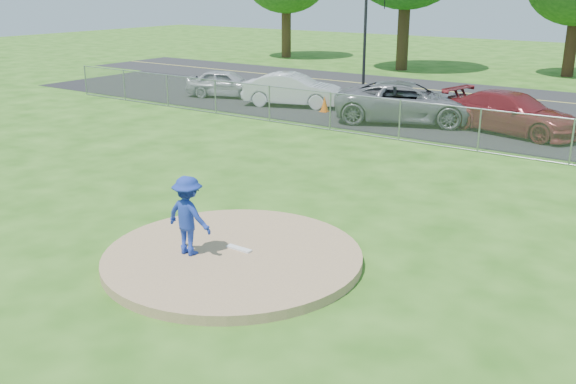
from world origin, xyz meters
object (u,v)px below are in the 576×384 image
Objects in this scene: parked_car_silver at (226,83)px; parked_car_gray at (408,102)px; parked_car_white at (293,90)px; pitcher at (188,216)px; parked_car_darkred at (512,113)px; traffic_cone at (325,104)px; traffic_signal_left at (369,27)px.

parked_car_gray is (10.35, -0.50, 0.14)m from parked_car_silver.
parked_car_white is 0.78× the size of parked_car_gray.
pitcher is at bearing 167.50° from parked_car_gray.
pitcher is at bearing -173.17° from parked_car_darkred.
parked_car_silver is at bearing 68.47° from parked_car_white.
parked_car_gray is (6.10, -0.34, 0.07)m from parked_car_white.
parked_car_silver is at bearing 174.65° from traffic_cone.
parked_car_white is 6.11m from parked_car_gray.
parked_car_silver is (-4.78, -6.28, -2.66)m from traffic_signal_left.
traffic_cone is 0.18× the size of parked_car_silver.
traffic_cone is (1.54, -6.87, -3.00)m from traffic_signal_left.
parked_car_darkred is at bearing 3.63° from traffic_cone.
parked_car_white is at bearing -62.45° from pitcher.
parked_car_darkred is (9.78, -6.35, -2.57)m from traffic_signal_left.
parked_car_gray is (-2.49, 15.76, -0.19)m from pitcher.
parked_car_silver is (-6.32, 0.59, 0.34)m from traffic_cone.
parked_car_white is (-2.07, 0.44, 0.41)m from traffic_cone.
parked_car_darkred reaches higher than parked_car_silver.
parked_car_silver is 4.26m from parked_car_white.
traffic_cone is (-6.51, 15.67, -0.67)m from pitcher.
parked_car_gray reaches higher than traffic_cone.
parked_car_silver is (-12.83, 16.26, -0.33)m from pitcher.
traffic_signal_left reaches higher than traffic_cone.
traffic_signal_left is 0.93× the size of parked_car_gray.
parked_car_darkred is at bearing -32.96° from traffic_signal_left.
parked_car_white is 10.31m from parked_car_darkred.
pitcher is 18.25m from parked_car_white.
parked_car_white is at bearing 103.41° from parked_car_darkred.
parked_car_silver is at bearing 102.65° from parked_car_darkred.
pitcher is 2.33× the size of traffic_cone.
pitcher is (8.06, -22.53, -2.33)m from traffic_signal_left.
parked_car_silver is 0.68× the size of parked_car_gray.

